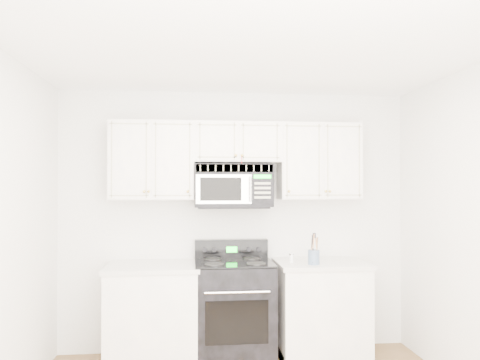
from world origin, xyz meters
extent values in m
cube|color=white|center=(0.00, 0.00, 2.60)|extent=(3.50, 3.50, 0.01)
cube|color=white|center=(0.00, 1.75, 1.30)|extent=(3.50, 0.01, 2.60)
cube|color=white|center=(0.00, -1.75, 1.30)|extent=(3.50, 0.01, 2.60)
cube|color=white|center=(-0.80, 1.44, 0.44)|extent=(0.82, 0.63, 0.88)
cube|color=beige|center=(-0.80, 1.44, 0.90)|extent=(0.86, 0.65, 0.04)
cube|color=black|center=(-0.80, 1.48, 0.05)|extent=(0.82, 0.55, 0.10)
cube|color=white|center=(0.80, 1.44, 0.44)|extent=(0.82, 0.63, 0.88)
cube|color=beige|center=(0.80, 1.44, 0.90)|extent=(0.86, 0.65, 0.04)
cube|color=black|center=(0.80, 1.48, 0.05)|extent=(0.82, 0.55, 0.10)
cube|color=black|center=(-0.05, 1.44, 0.46)|extent=(0.73, 0.63, 0.92)
cube|color=black|center=(-0.05, 1.12, 0.45)|extent=(0.56, 0.01, 0.39)
cylinder|color=silver|center=(-0.05, 1.09, 0.72)|extent=(0.58, 0.02, 0.02)
cube|color=black|center=(-0.05, 1.44, 0.93)|extent=(0.73, 0.63, 0.02)
cube|color=black|center=(-0.05, 1.71, 1.02)|extent=(0.73, 0.08, 0.19)
cube|color=#09F91F|center=(-0.05, 1.67, 1.02)|extent=(0.11, 0.00, 0.06)
cube|color=white|center=(-0.82, 1.58, 1.90)|extent=(0.80, 0.33, 0.75)
cube|color=white|center=(0.82, 1.58, 1.90)|extent=(0.80, 0.33, 0.75)
cube|color=white|center=(0.00, 1.58, 2.08)|extent=(0.84, 0.33, 0.39)
sphere|color=gold|center=(-0.84, 1.40, 1.60)|extent=(0.03, 0.03, 0.03)
sphere|color=gold|center=(-0.48, 1.40, 1.60)|extent=(0.03, 0.03, 0.03)
sphere|color=gold|center=(0.48, 1.40, 1.60)|extent=(0.03, 0.03, 0.03)
sphere|color=gold|center=(0.84, 1.40, 1.60)|extent=(0.03, 0.03, 0.03)
sphere|color=gold|center=(-0.03, 1.40, 1.94)|extent=(0.03, 0.03, 0.03)
sphere|color=gold|center=(0.03, 1.40, 1.94)|extent=(0.03, 0.03, 0.03)
cylinder|color=red|center=(0.03, 1.40, 1.89)|extent=(0.00, 0.00, 0.10)
sphere|color=gold|center=(0.03, 1.40, 1.83)|extent=(0.03, 0.03, 0.03)
cube|color=black|center=(-0.04, 1.56, 1.66)|extent=(0.75, 0.37, 0.41)
cube|color=#AFAA91|center=(-0.04, 1.38, 1.82)|extent=(0.73, 0.01, 0.07)
cube|color=silver|center=(-0.14, 1.37, 1.62)|extent=(0.52, 0.01, 0.28)
cube|color=black|center=(-0.17, 1.37, 1.62)|extent=(0.39, 0.01, 0.22)
cube|color=black|center=(0.22, 1.37, 1.62)|extent=(0.20, 0.01, 0.28)
cube|color=#09F91F|center=(0.22, 1.37, 1.74)|extent=(0.16, 0.00, 0.03)
cylinder|color=silver|center=(0.10, 1.34, 1.62)|extent=(0.02, 0.02, 0.24)
cylinder|color=slate|center=(0.69, 1.28, 0.99)|extent=(0.11, 0.11, 0.13)
cylinder|color=#B1784D|center=(0.72, 1.28, 1.06)|extent=(0.01, 0.01, 0.23)
cylinder|color=black|center=(0.67, 1.31, 1.07)|extent=(0.01, 0.01, 0.25)
cylinder|color=#B1784D|center=(0.68, 1.26, 1.07)|extent=(0.01, 0.01, 0.27)
cylinder|color=black|center=(0.72, 1.28, 1.06)|extent=(0.01, 0.01, 0.23)
cylinder|color=#B1784D|center=(0.67, 1.31, 1.07)|extent=(0.01, 0.01, 0.25)
cylinder|color=black|center=(0.68, 1.26, 1.07)|extent=(0.01, 0.01, 0.27)
cylinder|color=#B1784D|center=(0.72, 1.28, 1.06)|extent=(0.01, 0.01, 0.23)
cylinder|color=silver|center=(0.50, 1.39, 0.96)|extent=(0.04, 0.04, 0.07)
cylinder|color=silver|center=(0.50, 1.39, 1.00)|extent=(0.04, 0.04, 0.01)
cylinder|color=silver|center=(0.50, 1.38, 0.96)|extent=(0.04, 0.04, 0.07)
cylinder|color=silver|center=(0.50, 1.38, 1.00)|extent=(0.04, 0.04, 0.01)
camera|label=1|loc=(-0.44, -2.98, 1.66)|focal=35.00mm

